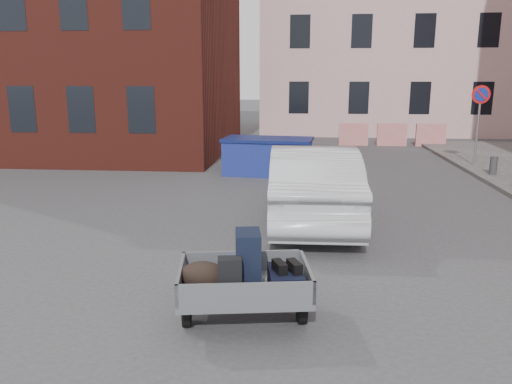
# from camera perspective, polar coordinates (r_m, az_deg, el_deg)

# --- Properties ---
(ground) EXTENTS (120.00, 120.00, 0.00)m
(ground) POSITION_cam_1_polar(r_m,az_deg,el_deg) (8.35, 4.12, -8.38)
(ground) COLOR #38383A
(ground) RESTS_ON ground
(building_pink) EXTENTS (16.00, 8.00, 14.00)m
(building_pink) POSITION_cam_1_polar(r_m,az_deg,el_deg) (30.61, 17.18, 19.94)
(building_pink) COLOR #D4A3A3
(building_pink) RESTS_ON ground
(no_parking_sign) EXTENTS (0.60, 0.09, 2.65)m
(no_parking_sign) POSITION_cam_1_polar(r_m,az_deg,el_deg) (18.27, 24.19, 8.70)
(no_parking_sign) COLOR gray
(no_parking_sign) RESTS_ON sidewalk
(barriers) EXTENTS (4.70, 0.18, 1.00)m
(barriers) POSITION_cam_1_polar(r_m,az_deg,el_deg) (23.28, 15.27, 6.33)
(barriers) COLOR red
(barriers) RESTS_ON ground
(trailer) EXTENTS (1.74, 1.90, 1.20)m
(trailer) POSITION_cam_1_polar(r_m,az_deg,el_deg) (6.26, -1.44, -9.89)
(trailer) COLOR black
(trailer) RESTS_ON ground
(dumpster) EXTENTS (2.91, 1.73, 1.16)m
(dumpster) POSITION_cam_1_polar(r_m,az_deg,el_deg) (15.84, 1.36, 4.12)
(dumpster) COLOR navy
(dumpster) RESTS_ON ground
(silver_car) EXTENTS (1.87, 5.04, 1.65)m
(silver_car) POSITION_cam_1_polar(r_m,az_deg,el_deg) (10.72, 6.47, 0.99)
(silver_car) COLOR silver
(silver_car) RESTS_ON ground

